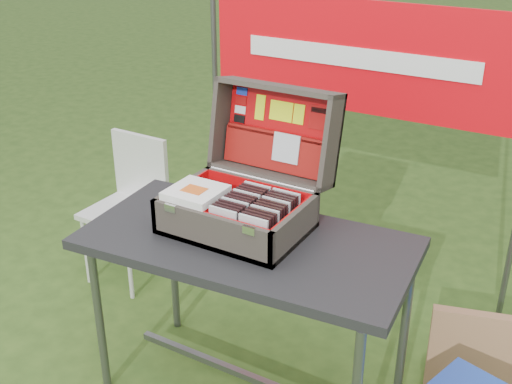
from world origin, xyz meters
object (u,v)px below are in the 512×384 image
Objects in this scene: table at (248,323)px; suitcase at (244,166)px; cardboard_box at (473,354)px; chair at (123,214)px.

suitcase is (-0.08, 0.10, 0.66)m from table.
suitcase is 1.37× the size of cardboard_box.
suitcase reaches higher than chair.
table reaches higher than cardboard_box.
suitcase is 1.32m from cardboard_box.
table is at bearing -23.14° from chair.
suitcase is 0.67× the size of chair.
suitcase is 1.28m from chair.
table is 3.23× the size of cardboard_box.
chair is (-1.11, 0.50, 0.01)m from table.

